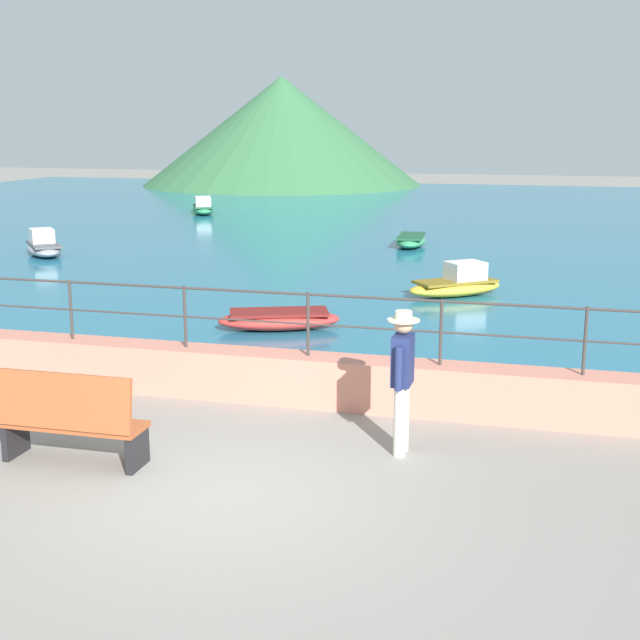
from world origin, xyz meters
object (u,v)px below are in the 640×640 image
(person_walking, at_px, (402,375))
(boat_7, at_px, (279,319))
(boat_2, at_px, (457,284))
(boat_6, at_px, (411,240))
(boat_5, at_px, (44,246))
(bench_main, at_px, (69,419))
(boat_3, at_px, (203,208))

(person_walking, distance_m, boat_7, 6.40)
(boat_2, distance_m, boat_6, 7.94)
(boat_5, bearing_deg, boat_7, -36.85)
(bench_main, relative_size, person_walking, 0.97)
(boat_5, xyz_separation_m, boat_7, (9.55, -7.15, -0.07))
(boat_2, bearing_deg, boat_7, -124.81)
(boat_2, xyz_separation_m, boat_7, (-2.89, -4.16, -0.07))
(boat_6, height_order, boat_7, same)
(boat_3, relative_size, boat_6, 1.05)
(person_walking, height_order, boat_6, person_walking)
(bench_main, height_order, person_walking, person_walking)
(boat_6, bearing_deg, boat_7, -93.06)
(person_walking, height_order, boat_7, person_walking)
(boat_7, bearing_deg, boat_3, 116.29)
(boat_5, height_order, boat_6, boat_5)
(boat_2, xyz_separation_m, boat_5, (-12.44, 3.00, 0.00))
(boat_6, relative_size, boat_7, 0.95)
(person_walking, distance_m, boat_2, 9.64)
(boat_3, distance_m, boat_6, 12.70)
(boat_2, height_order, boat_5, same)
(boat_2, relative_size, boat_5, 1.01)
(bench_main, height_order, boat_7, bench_main)
(person_walking, xyz_separation_m, boat_2, (-0.37, 9.61, -0.65))
(bench_main, xyz_separation_m, boat_3, (-9.19, 26.14, -0.23))
(person_walking, height_order, boat_5, person_walking)
(boat_3, bearing_deg, bench_main, -70.63)
(person_walking, relative_size, boat_6, 0.74)
(boat_3, xyz_separation_m, boat_5, (0.01, -12.19, 0.00))
(boat_6, bearing_deg, bench_main, -93.08)
(boat_3, relative_size, boat_5, 1.06)
(person_walking, relative_size, boat_3, 0.71)
(boat_2, height_order, boat_7, boat_2)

